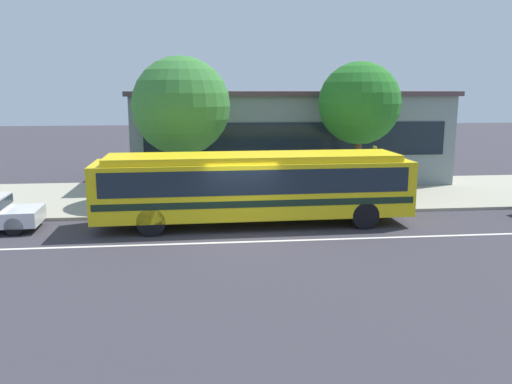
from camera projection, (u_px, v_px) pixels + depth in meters
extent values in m
plane|color=#36333B|center=(243.00, 235.00, 18.27)|extent=(120.00, 120.00, 0.00)
cube|color=#A19D88|center=(231.00, 195.00, 24.93)|extent=(60.00, 8.00, 0.12)
cube|color=silver|center=(245.00, 242.00, 17.49)|extent=(56.00, 0.16, 0.01)
cube|color=gold|center=(254.00, 187.00, 19.51)|extent=(11.68, 2.76, 2.00)
cube|color=gold|center=(254.00, 157.00, 19.29)|extent=(10.74, 2.43, 0.24)
cube|color=#19232D|center=(254.00, 177.00, 19.43)|extent=(10.98, 2.77, 0.88)
cube|color=black|center=(254.00, 197.00, 19.57)|extent=(11.45, 2.78, 0.24)
cube|color=#19232D|center=(402.00, 174.00, 20.15)|extent=(0.16, 2.23, 0.96)
cylinder|color=black|center=(347.00, 202.00, 21.27)|extent=(1.01, 0.30, 1.00)
cylinder|color=black|center=(365.00, 215.00, 19.08)|extent=(1.01, 0.30, 1.00)
cylinder|color=black|center=(155.00, 208.00, 20.32)|extent=(1.01, 0.30, 1.00)
cylinder|color=black|center=(151.00, 222.00, 18.12)|extent=(1.01, 0.30, 1.00)
cylinder|color=black|center=(26.00, 216.00, 19.67)|extent=(0.65, 0.25, 0.64)
cylinder|color=black|center=(14.00, 227.00, 18.21)|extent=(0.65, 0.25, 0.64)
cylinder|color=slate|center=(289.00, 194.00, 22.70)|extent=(0.14, 0.14, 0.84)
cylinder|color=slate|center=(286.00, 195.00, 22.63)|extent=(0.14, 0.14, 0.84)
cylinder|color=#484D5D|center=(288.00, 178.00, 22.52)|extent=(0.43, 0.43, 0.60)
sphere|color=tan|center=(288.00, 169.00, 22.44)|extent=(0.23, 0.23, 0.23)
cylinder|color=navy|center=(225.00, 202.00, 21.23)|extent=(0.14, 0.14, 0.82)
cylinder|color=navy|center=(224.00, 201.00, 21.38)|extent=(0.14, 0.14, 0.82)
cylinder|color=#3E69C7|center=(224.00, 184.00, 21.17)|extent=(0.40, 0.40, 0.58)
sphere|color=beige|center=(224.00, 174.00, 21.09)|extent=(0.23, 0.23, 0.23)
cylinder|color=navy|center=(141.00, 200.00, 21.38)|extent=(0.14, 0.14, 0.91)
cylinder|color=navy|center=(137.00, 200.00, 21.34)|extent=(0.14, 0.14, 0.91)
cylinder|color=green|center=(138.00, 182.00, 21.21)|extent=(0.40, 0.40, 0.63)
sphere|color=tan|center=(138.00, 171.00, 21.13)|extent=(0.21, 0.21, 0.21)
cylinder|color=gray|center=(374.00, 177.00, 22.08)|extent=(0.08, 0.08, 2.49)
cube|color=yellow|center=(375.00, 153.00, 21.88)|extent=(0.05, 0.44, 0.56)
cylinder|color=brown|center=(183.00, 170.00, 23.61)|extent=(0.32, 0.32, 2.66)
sphere|color=#377A34|center=(181.00, 106.00, 23.07)|extent=(4.35, 4.35, 4.35)
cylinder|color=brown|center=(357.00, 164.00, 24.38)|extent=(0.34, 0.34, 2.97)
sphere|color=#277125|center=(360.00, 103.00, 23.85)|extent=(3.75, 3.75, 3.75)
cube|color=gray|center=(284.00, 136.00, 30.34)|extent=(16.46, 8.78, 4.69)
cube|color=#19232D|center=(298.00, 139.00, 25.99)|extent=(15.14, 0.04, 1.69)
cube|color=#503B41|center=(284.00, 93.00, 29.87)|extent=(16.86, 9.18, 0.24)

